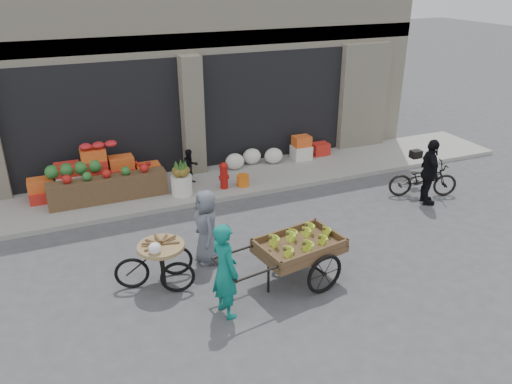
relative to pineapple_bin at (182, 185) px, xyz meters
name	(u,v)px	position (x,y,z in m)	size (l,w,h in m)	color
ground	(268,263)	(0.75, -3.60, -0.37)	(80.00, 80.00, 0.00)	#424244
sidewalk	(205,184)	(0.75, 0.50, -0.31)	(18.00, 2.20, 0.12)	gray
building	(161,37)	(0.75, 4.43, 3.00)	(14.00, 6.45, 7.00)	beige
fruit_display	(105,173)	(-1.73, 0.78, 0.30)	(3.10, 1.12, 1.24)	red
pineapple_bin	(182,185)	(0.00, 0.00, 0.00)	(0.52, 0.52, 0.50)	silver
fire_hydrant	(224,174)	(1.10, -0.05, 0.13)	(0.22, 0.22, 0.71)	#A5140F
orange_bucket	(243,180)	(1.60, -0.10, -0.10)	(0.32, 0.32, 0.30)	orange
right_bay_goods	(284,152)	(3.36, 1.10, 0.04)	(3.35, 0.60, 0.70)	silver
seated_person	(190,167)	(0.40, 0.60, 0.21)	(0.45, 0.35, 0.93)	black
banana_cart	(297,245)	(0.97, -4.36, 0.41)	(2.70, 1.44, 1.07)	brown
vendor_woman	(225,270)	(-0.52, -4.72, 0.48)	(0.62, 0.40, 1.69)	#0E6E61
tricycle_cart	(161,258)	(-1.30, -3.50, 0.20)	(1.46, 0.99, 0.95)	#9E7F51
vendor_grey	(207,227)	(-0.30, -3.04, 0.39)	(0.74, 0.48, 1.52)	slate
bicycle	(423,179)	(5.66, -2.19, 0.08)	(0.60, 1.72, 0.90)	black
cyclist	(430,172)	(5.46, -2.59, 0.45)	(0.96, 0.40, 1.64)	black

